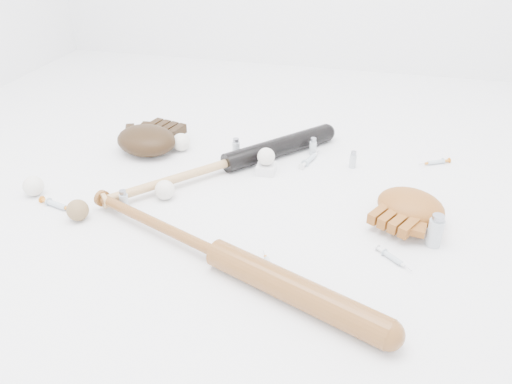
% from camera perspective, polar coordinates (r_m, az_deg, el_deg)
% --- Properties ---
extents(bat_dark, '(0.70, 0.77, 0.07)m').
position_cam_1_polar(bat_dark, '(1.77, -3.21, 3.37)').
color(bat_dark, black).
rests_on(bat_dark, ground).
extents(bat_wood, '(0.97, 0.45, 0.07)m').
position_cam_1_polar(bat_wood, '(1.34, -4.31, -7.04)').
color(bat_wood, brown).
rests_on(bat_wood, ground).
extents(glove_dark, '(0.34, 0.34, 0.10)m').
position_cam_1_polar(glove_dark, '(1.95, -12.42, 5.86)').
color(glove_dark, black).
rests_on(glove_dark, ground).
extents(glove_tan, '(0.33, 0.33, 0.09)m').
position_cam_1_polar(glove_tan, '(1.58, 17.26, -1.56)').
color(glove_tan, brown).
rests_on(glove_tan, ground).
extents(trading_card, '(0.11, 0.12, 0.01)m').
position_cam_1_polar(trading_card, '(2.12, -13.30, 6.48)').
color(trading_card, gold).
rests_on(trading_card, ground).
extents(pedestal, '(0.07, 0.07, 0.04)m').
position_cam_1_polar(pedestal, '(1.77, 1.15, 2.68)').
color(pedestal, white).
rests_on(pedestal, ground).
extents(baseball_on_pedestal, '(0.06, 0.06, 0.06)m').
position_cam_1_polar(baseball_on_pedestal, '(1.74, 1.16, 4.08)').
color(baseball_on_pedestal, white).
rests_on(baseball_on_pedestal, pedestal).
extents(baseball_left, '(0.07, 0.07, 0.07)m').
position_cam_1_polar(baseball_left, '(1.79, -24.10, 0.64)').
color(baseball_left, white).
rests_on(baseball_left, ground).
extents(baseball_upper, '(0.07, 0.07, 0.07)m').
position_cam_1_polar(baseball_upper, '(1.94, -8.55, 5.65)').
color(baseball_upper, white).
rests_on(baseball_upper, ground).
extents(baseball_mid, '(0.06, 0.06, 0.06)m').
position_cam_1_polar(baseball_mid, '(1.64, -10.38, 0.24)').
color(baseball_mid, white).
rests_on(baseball_mid, ground).
extents(baseball_aged, '(0.07, 0.07, 0.07)m').
position_cam_1_polar(baseball_aged, '(1.60, -19.71, -1.96)').
color(baseball_aged, olive).
rests_on(baseball_aged, ground).
extents(syringe_0, '(0.17, 0.07, 0.02)m').
position_cam_1_polar(syringe_0, '(1.70, -21.79, -1.38)').
color(syringe_0, '#ADBCC6').
rests_on(syringe_0, ground).
extents(syringe_1, '(0.08, 0.13, 0.02)m').
position_cam_1_polar(syringe_1, '(1.34, 1.52, -8.37)').
color(syringe_1, '#ADBCC6').
rests_on(syringe_1, ground).
extents(syringe_2, '(0.08, 0.17, 0.02)m').
position_cam_1_polar(syringe_2, '(1.86, 6.16, 3.73)').
color(syringe_2, '#ADBCC6').
rests_on(syringe_2, ground).
extents(syringe_3, '(0.12, 0.10, 0.02)m').
position_cam_1_polar(syringe_3, '(1.41, 15.35, -7.28)').
color(syringe_3, '#ADBCC6').
rests_on(syringe_3, ground).
extents(syringe_4, '(0.13, 0.09, 0.02)m').
position_cam_1_polar(syringe_4, '(1.94, 19.82, 3.23)').
color(syringe_4, '#ADBCC6').
rests_on(syringe_4, ground).
extents(vial_0, '(0.02, 0.02, 0.06)m').
position_cam_1_polar(vial_0, '(1.83, 11.02, 3.67)').
color(vial_0, '#B4BDC5').
rests_on(vial_0, ground).
extents(vial_1, '(0.03, 0.03, 0.07)m').
position_cam_1_polar(vial_1, '(1.90, 6.54, 5.23)').
color(vial_1, '#B4BDC5').
rests_on(vial_1, ground).
extents(vial_2, '(0.03, 0.03, 0.07)m').
position_cam_1_polar(vial_2, '(1.87, -2.29, 5.09)').
color(vial_2, '#B4BDC5').
rests_on(vial_2, ground).
extents(vial_3, '(0.04, 0.04, 0.10)m').
position_cam_1_polar(vial_3, '(1.48, 19.82, -4.15)').
color(vial_3, '#B4BDC5').
rests_on(vial_3, ground).
extents(vial_4, '(0.03, 0.03, 0.07)m').
position_cam_1_polar(vial_4, '(1.61, -14.86, -0.91)').
color(vial_4, '#B4BDC5').
rests_on(vial_4, ground).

